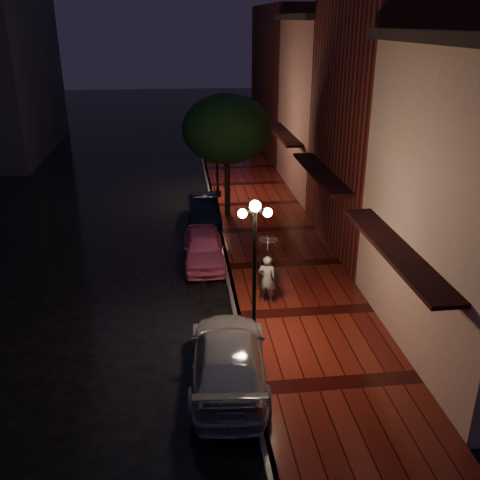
# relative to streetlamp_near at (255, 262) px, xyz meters

# --- Properties ---
(ground) EXTENTS (120.00, 120.00, 0.00)m
(ground) POSITION_rel_streetlamp_near_xyz_m (-0.35, 5.00, -2.60)
(ground) COLOR black
(ground) RESTS_ON ground
(sidewalk) EXTENTS (4.50, 60.00, 0.15)m
(sidewalk) POSITION_rel_streetlamp_near_xyz_m (1.90, 5.00, -2.53)
(sidewalk) COLOR #48110C
(sidewalk) RESTS_ON ground
(curb) EXTENTS (0.25, 60.00, 0.15)m
(curb) POSITION_rel_streetlamp_near_xyz_m (-0.35, 5.00, -2.53)
(curb) COLOR #595451
(curb) RESTS_ON ground
(storefront_mid) EXTENTS (5.00, 8.00, 11.00)m
(storefront_mid) POSITION_rel_streetlamp_near_xyz_m (6.65, 7.00, 2.90)
(storefront_mid) COLOR #511914
(storefront_mid) RESTS_ON ground
(storefront_far) EXTENTS (5.00, 8.00, 9.00)m
(storefront_far) POSITION_rel_streetlamp_near_xyz_m (6.65, 15.00, 1.90)
(storefront_far) COLOR #8C5951
(storefront_far) RESTS_ON ground
(storefront_extra) EXTENTS (5.00, 12.00, 10.00)m
(storefront_extra) POSITION_rel_streetlamp_near_xyz_m (6.65, 25.00, 2.40)
(storefront_extra) COLOR #511914
(storefront_extra) RESTS_ON ground
(streetlamp_near) EXTENTS (0.96, 0.36, 4.31)m
(streetlamp_near) POSITION_rel_streetlamp_near_xyz_m (0.00, 0.00, 0.00)
(streetlamp_near) COLOR black
(streetlamp_near) RESTS_ON sidewalk
(streetlamp_far) EXTENTS (0.96, 0.36, 4.31)m
(streetlamp_far) POSITION_rel_streetlamp_near_xyz_m (0.00, 14.00, 0.00)
(streetlamp_far) COLOR black
(streetlamp_far) RESTS_ON sidewalk
(street_tree) EXTENTS (4.16, 4.16, 5.80)m
(street_tree) POSITION_rel_streetlamp_near_xyz_m (0.26, 10.99, 1.64)
(street_tree) COLOR black
(street_tree) RESTS_ON sidewalk
(pink_car) EXTENTS (1.64, 3.96, 1.34)m
(pink_car) POSITION_rel_streetlamp_near_xyz_m (-1.20, 5.74, -1.93)
(pink_car) COLOR #DC5A8A
(pink_car) RESTS_ON ground
(navy_car) EXTENTS (1.51, 3.96, 1.29)m
(navy_car) POSITION_rel_streetlamp_near_xyz_m (-0.95, 10.39, -1.96)
(navy_car) COLOR black
(navy_car) RESTS_ON ground
(silver_car) EXTENTS (2.39, 5.10, 1.44)m
(silver_car) POSITION_rel_streetlamp_near_xyz_m (-0.95, -1.90, -1.88)
(silver_car) COLOR #9B9CA2
(silver_car) RESTS_ON ground
(woman_with_umbrella) EXTENTS (0.99, 1.01, 2.39)m
(woman_with_umbrella) POSITION_rel_streetlamp_near_xyz_m (0.73, 2.03, -0.87)
(woman_with_umbrella) COLOR white
(woman_with_umbrella) RESTS_ON sidewalk
(parking_meter) EXTENTS (0.12, 0.09, 1.22)m
(parking_meter) POSITION_rel_streetlamp_near_xyz_m (0.65, 3.17, -1.71)
(parking_meter) COLOR black
(parking_meter) RESTS_ON sidewalk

